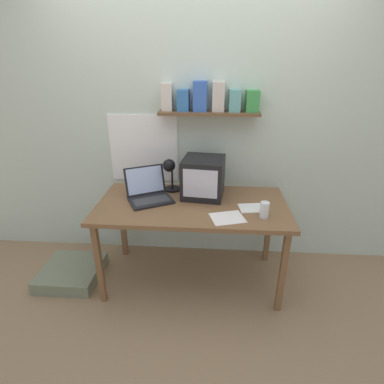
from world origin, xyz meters
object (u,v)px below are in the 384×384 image
at_px(laptop, 148,191).
at_px(loose_paper_near_laptop, 227,218).
at_px(loose_paper_near_monitor, 252,208).
at_px(floor_cushion, 72,272).
at_px(corner_desk, 192,210).
at_px(desk_lamp, 170,170).
at_px(juice_glass, 264,211).
at_px(crt_monitor, 203,177).

xyz_separation_m(laptop, loose_paper_near_laptop, (0.65, -0.30, -0.06)).
relative_size(loose_paper_near_monitor, floor_cushion, 0.42).
height_order(corner_desk, desk_lamp, desk_lamp).
distance_m(desk_lamp, juice_glass, 0.87).
bearing_deg(juice_glass, laptop, 164.03).
xyz_separation_m(laptop, juice_glass, (0.92, -0.26, -0.01)).
relative_size(crt_monitor, laptop, 0.87).
bearing_deg(loose_paper_near_monitor, loose_paper_near_laptop, -137.83).
relative_size(laptop, loose_paper_near_monitor, 2.07).
bearing_deg(loose_paper_near_laptop, crt_monitor, 116.01).
height_order(crt_monitor, juice_glass, crt_monitor).
bearing_deg(loose_paper_near_laptop, desk_lamp, 137.39).
distance_m(corner_desk, desk_lamp, 0.40).
bearing_deg(desk_lamp, loose_paper_near_monitor, -8.60).
bearing_deg(desk_lamp, corner_desk, -33.14).
xyz_separation_m(crt_monitor, laptop, (-0.45, -0.10, -0.10)).
bearing_deg(crt_monitor, juice_glass, -31.82).
xyz_separation_m(laptop, loose_paper_near_monitor, (0.84, -0.12, -0.06)).
distance_m(corner_desk, loose_paper_near_laptop, 0.37).
distance_m(laptop, loose_paper_near_monitor, 0.86).
distance_m(juice_glass, floor_cushion, 1.81).
height_order(loose_paper_near_laptop, floor_cushion, loose_paper_near_laptop).
relative_size(loose_paper_near_laptop, floor_cushion, 0.56).
bearing_deg(loose_paper_near_monitor, laptop, 171.80).
height_order(desk_lamp, floor_cushion, desk_lamp).
bearing_deg(floor_cushion, corner_desk, 4.03).
bearing_deg(juice_glass, desk_lamp, 151.45).
bearing_deg(loose_paper_near_monitor, juice_glass, -62.38).
bearing_deg(corner_desk, loose_paper_near_laptop, -39.70).
height_order(corner_desk, laptop, laptop).
bearing_deg(laptop, juice_glass, -43.85).
distance_m(corner_desk, crt_monitor, 0.30).
xyz_separation_m(juice_glass, loose_paper_near_monitor, (-0.07, 0.14, -0.05)).
relative_size(corner_desk, juice_glass, 12.76).
distance_m(loose_paper_near_laptop, loose_paper_near_monitor, 0.26).
xyz_separation_m(loose_paper_near_laptop, loose_paper_near_monitor, (0.20, 0.18, 0.00)).
height_order(desk_lamp, juice_glass, desk_lamp).
xyz_separation_m(corner_desk, crt_monitor, (0.08, 0.17, 0.23)).
bearing_deg(laptop, crt_monitor, -15.21).
relative_size(laptop, juice_glass, 3.69).
bearing_deg(loose_paper_near_monitor, crt_monitor, 150.22).
bearing_deg(crt_monitor, floor_cushion, -161.86).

